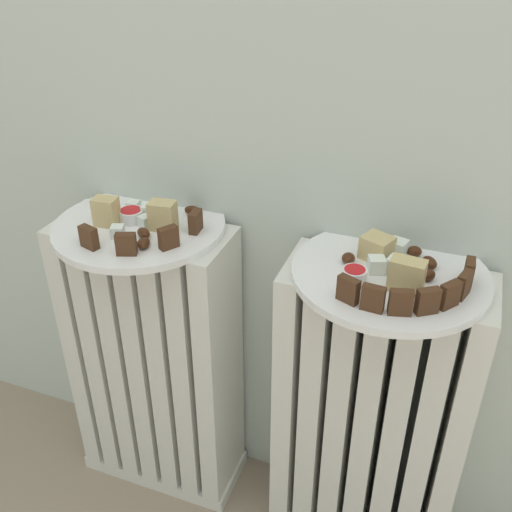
# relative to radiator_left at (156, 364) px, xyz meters

# --- Properties ---
(radiator_left) EXTENTS (0.32, 0.14, 0.59)m
(radiator_left) POSITION_rel_radiator_left_xyz_m (0.00, 0.00, 0.00)
(radiator_left) COLOR silver
(radiator_left) RESTS_ON ground_plane
(radiator_right) EXTENTS (0.32, 0.14, 0.59)m
(radiator_right) POSITION_rel_radiator_left_xyz_m (0.42, 0.00, 0.00)
(radiator_right) COLOR silver
(radiator_right) RESTS_ON ground_plane
(plate_left) EXTENTS (0.29, 0.29, 0.01)m
(plate_left) POSITION_rel_radiator_left_xyz_m (-0.00, 0.00, 0.31)
(plate_left) COLOR white
(plate_left) RESTS_ON radiator_left
(plate_right) EXTENTS (0.29, 0.29, 0.01)m
(plate_right) POSITION_rel_radiator_left_xyz_m (0.42, 0.00, 0.31)
(plate_right) COLOR white
(plate_right) RESTS_ON radiator_right
(dark_cake_slice_left_0) EXTENTS (0.03, 0.02, 0.04)m
(dark_cake_slice_left_0) POSITION_rel_radiator_left_xyz_m (-0.03, -0.10, 0.33)
(dark_cake_slice_left_0) COLOR #472B19
(dark_cake_slice_left_0) RESTS_ON plate_left
(dark_cake_slice_left_1) EXTENTS (0.03, 0.02, 0.04)m
(dark_cake_slice_left_1) POSITION_rel_radiator_left_xyz_m (0.04, -0.10, 0.33)
(dark_cake_slice_left_1) COLOR #472B19
(dark_cake_slice_left_1) RESTS_ON plate_left
(dark_cake_slice_left_2) EXTENTS (0.03, 0.03, 0.04)m
(dark_cake_slice_left_2) POSITION_rel_radiator_left_xyz_m (0.09, -0.06, 0.33)
(dark_cake_slice_left_2) COLOR #472B19
(dark_cake_slice_left_2) RESTS_ON plate_left
(dark_cake_slice_left_3) EXTENTS (0.02, 0.03, 0.04)m
(dark_cake_slice_left_3) POSITION_rel_radiator_left_xyz_m (0.10, 0.01, 0.33)
(dark_cake_slice_left_3) COLOR #472B19
(dark_cake_slice_left_3) RESTS_ON plate_left
(marble_cake_slice_left_0) EXTENTS (0.04, 0.03, 0.05)m
(marble_cake_slice_left_0) POSITION_rel_radiator_left_xyz_m (-0.05, -0.02, 0.34)
(marble_cake_slice_left_0) COLOR tan
(marble_cake_slice_left_0) RESTS_ON plate_left
(marble_cake_slice_left_1) EXTENTS (0.05, 0.04, 0.05)m
(marble_cake_slice_left_1) POSITION_rel_radiator_left_xyz_m (0.05, -0.00, 0.34)
(marble_cake_slice_left_1) COLOR tan
(marble_cake_slice_left_1) RESTS_ON plate_left
(turkish_delight_left_0) EXTENTS (0.02, 0.02, 0.02)m
(turkish_delight_left_0) POSITION_rel_radiator_left_xyz_m (0.01, -0.01, 0.32)
(turkish_delight_left_0) COLOR white
(turkish_delight_left_0) RESTS_ON plate_left
(turkish_delight_left_1) EXTENTS (0.03, 0.03, 0.02)m
(turkish_delight_left_1) POSITION_rel_radiator_left_xyz_m (-0.01, -0.05, 0.32)
(turkish_delight_left_1) COLOR white
(turkish_delight_left_1) RESTS_ON plate_left
(turkish_delight_left_2) EXTENTS (0.03, 0.03, 0.03)m
(turkish_delight_left_2) POSITION_rel_radiator_left_xyz_m (0.01, 0.02, 0.32)
(turkish_delight_left_2) COLOR white
(turkish_delight_left_2) RESTS_ON plate_left
(turkish_delight_left_3) EXTENTS (0.02, 0.02, 0.02)m
(turkish_delight_left_3) POSITION_rel_radiator_left_xyz_m (-0.03, 0.03, 0.32)
(turkish_delight_left_3) COLOR white
(turkish_delight_left_3) RESTS_ON plate_left
(medjool_date_left_0) EXTENTS (0.03, 0.03, 0.01)m
(medjool_date_left_0) POSITION_rel_radiator_left_xyz_m (0.05, -0.07, 0.32)
(medjool_date_left_0) COLOR #3D1E0F
(medjool_date_left_0) RESTS_ON plate_left
(medjool_date_left_1) EXTENTS (0.03, 0.03, 0.02)m
(medjool_date_left_1) POSITION_rel_radiator_left_xyz_m (0.03, -0.04, 0.32)
(medjool_date_left_1) COLOR #3D1E0F
(medjool_date_left_1) RESTS_ON plate_left
(medjool_date_left_2) EXTENTS (0.02, 0.03, 0.02)m
(medjool_date_left_2) POSITION_rel_radiator_left_xyz_m (-0.05, -0.08, 0.32)
(medjool_date_left_2) COLOR #3D1E0F
(medjool_date_left_2) RESTS_ON plate_left
(medjool_date_left_3) EXTENTS (0.03, 0.02, 0.02)m
(medjool_date_left_3) POSITION_rel_radiator_left_xyz_m (0.07, 0.06, 0.32)
(medjool_date_left_3) COLOR #3D1E0F
(medjool_date_left_3) RESTS_ON plate_left
(jam_bowl_left) EXTENTS (0.04, 0.04, 0.02)m
(jam_bowl_left) POSITION_rel_radiator_left_xyz_m (-0.02, 0.00, 0.32)
(jam_bowl_left) COLOR white
(jam_bowl_left) RESTS_ON plate_left
(dark_cake_slice_right_0) EXTENTS (0.03, 0.02, 0.04)m
(dark_cake_slice_right_0) POSITION_rel_radiator_left_xyz_m (0.38, -0.10, 0.33)
(dark_cake_slice_right_0) COLOR #472B19
(dark_cake_slice_right_0) RESTS_ON plate_right
(dark_cake_slice_right_1) EXTENTS (0.03, 0.01, 0.04)m
(dark_cake_slice_right_1) POSITION_rel_radiator_left_xyz_m (0.41, -0.11, 0.33)
(dark_cake_slice_right_1) COLOR #472B19
(dark_cake_slice_right_1) RESTS_ON plate_right
(dark_cake_slice_right_2) EXTENTS (0.03, 0.02, 0.04)m
(dark_cake_slice_right_2) POSITION_rel_radiator_left_xyz_m (0.45, -0.10, 0.33)
(dark_cake_slice_right_2) COLOR #472B19
(dark_cake_slice_right_2) RESTS_ON plate_right
(dark_cake_slice_right_3) EXTENTS (0.03, 0.03, 0.04)m
(dark_cake_slice_right_3) POSITION_rel_radiator_left_xyz_m (0.48, -0.09, 0.33)
(dark_cake_slice_right_3) COLOR #472B19
(dark_cake_slice_right_3) RESTS_ON plate_right
(dark_cake_slice_right_4) EXTENTS (0.03, 0.03, 0.04)m
(dark_cake_slice_right_4) POSITION_rel_radiator_left_xyz_m (0.51, -0.06, 0.33)
(dark_cake_slice_right_4) COLOR #472B19
(dark_cake_slice_right_4) RESTS_ON plate_right
(dark_cake_slice_right_5) EXTENTS (0.02, 0.03, 0.04)m
(dark_cake_slice_right_5) POSITION_rel_radiator_left_xyz_m (0.52, -0.03, 0.33)
(dark_cake_slice_right_5) COLOR #472B19
(dark_cake_slice_right_5) RESTS_ON plate_right
(dark_cake_slice_right_6) EXTENTS (0.01, 0.03, 0.04)m
(dark_cake_slice_right_6) POSITION_rel_radiator_left_xyz_m (0.53, 0.00, 0.33)
(dark_cake_slice_right_6) COLOR #472B19
(dark_cake_slice_right_6) RESTS_ON plate_right
(marble_cake_slice_right_0) EXTENTS (0.05, 0.05, 0.04)m
(marble_cake_slice_right_0) POSITION_rel_radiator_left_xyz_m (0.39, 0.03, 0.33)
(marble_cake_slice_right_0) COLOR tan
(marble_cake_slice_right_0) RESTS_ON plate_right
(marble_cake_slice_right_1) EXTENTS (0.05, 0.03, 0.05)m
(marble_cake_slice_right_1) POSITION_rel_radiator_left_xyz_m (0.45, -0.04, 0.34)
(marble_cake_slice_right_1) COLOR tan
(marble_cake_slice_right_1) RESTS_ON plate_right
(turkish_delight_right_0) EXTENTS (0.03, 0.03, 0.02)m
(turkish_delight_right_0) POSITION_rel_radiator_left_xyz_m (0.40, -0.01, 0.32)
(turkish_delight_right_0) COLOR white
(turkish_delight_right_0) RESTS_ON plate_right
(turkish_delight_right_1) EXTENTS (0.03, 0.03, 0.02)m
(turkish_delight_right_1) POSITION_rel_radiator_left_xyz_m (0.43, -0.00, 0.32)
(turkish_delight_right_1) COLOR white
(turkish_delight_right_1) RESTS_ON plate_right
(turkish_delight_right_2) EXTENTS (0.03, 0.03, 0.03)m
(turkish_delight_right_2) POSITION_rel_radiator_left_xyz_m (0.42, 0.05, 0.32)
(turkish_delight_right_2) COLOR white
(turkish_delight_right_2) RESTS_ON plate_right
(medjool_date_right_0) EXTENTS (0.02, 0.03, 0.01)m
(medjool_date_right_0) POSITION_rel_radiator_left_xyz_m (0.36, 0.00, 0.32)
(medjool_date_right_0) COLOR #3D1E0F
(medjool_date_right_0) RESTS_ON plate_right
(medjool_date_right_1) EXTENTS (0.03, 0.03, 0.02)m
(medjool_date_right_1) POSITION_rel_radiator_left_xyz_m (0.47, 0.03, 0.32)
(medjool_date_right_1) COLOR #3D1E0F
(medjool_date_right_1) RESTS_ON plate_right
(medjool_date_right_2) EXTENTS (0.03, 0.02, 0.02)m
(medjool_date_right_2) POSITION_rel_radiator_left_xyz_m (0.45, 0.05, 0.32)
(medjool_date_right_2) COLOR #3D1E0F
(medjool_date_right_2) RESTS_ON plate_right
(medjool_date_right_3) EXTENTS (0.02, 0.03, 0.02)m
(medjool_date_right_3) POSITION_rel_radiator_left_xyz_m (0.48, -0.01, 0.32)
(medjool_date_right_3) COLOR #3D1E0F
(medjool_date_right_3) RESTS_ON plate_right
(jam_bowl_right) EXTENTS (0.04, 0.04, 0.02)m
(jam_bowl_right) POSITION_rel_radiator_left_xyz_m (0.38, -0.05, 0.32)
(jam_bowl_right) COLOR white
(jam_bowl_right) RESTS_ON plate_right
(fork) EXTENTS (0.05, 0.09, 0.00)m
(fork) POSITION_rel_radiator_left_xyz_m (0.45, -0.00, 0.31)
(fork) COLOR #B7B7BC
(fork) RESTS_ON plate_right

